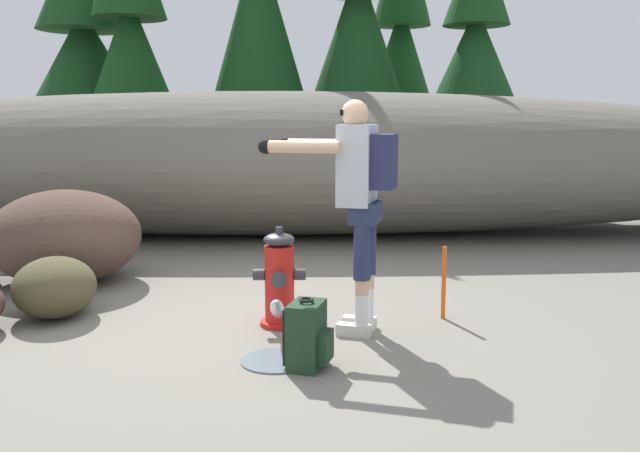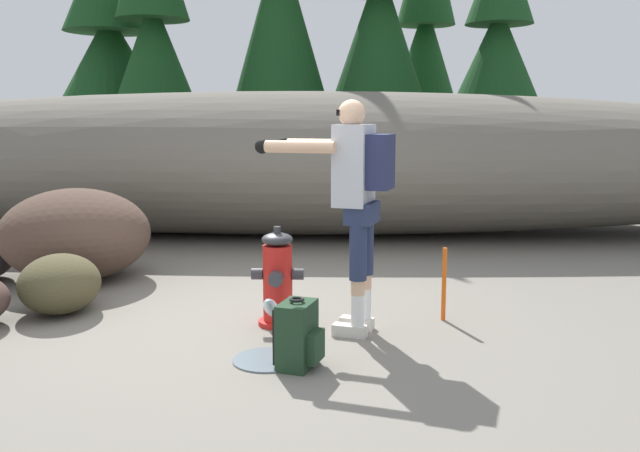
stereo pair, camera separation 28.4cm
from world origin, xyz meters
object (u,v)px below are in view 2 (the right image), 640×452
object	(u,v)px
fire_hydrant	(278,280)
spare_backpack	(298,336)
boulder_mid	(60,284)
utility_worker	(354,187)
survey_stake	(444,284)
boulder_large	(76,234)

from	to	relation	value
fire_hydrant	spare_backpack	bearing A→B (deg)	-76.93
fire_hydrant	spare_backpack	size ratio (longest dim) A/B	1.69
fire_hydrant	boulder_mid	distance (m)	1.90
utility_worker	survey_stake	xyz separation A→B (m)	(0.74, 0.34, -0.82)
utility_worker	boulder_large	bearing A→B (deg)	-13.60
spare_backpack	boulder_large	bearing A→B (deg)	152.15
utility_worker	boulder_mid	bearing A→B (deg)	6.16
boulder_large	utility_worker	bearing A→B (deg)	-30.88
boulder_large	boulder_mid	world-z (taller)	boulder_large
utility_worker	boulder_mid	distance (m)	2.66
utility_worker	survey_stake	distance (m)	1.16
boulder_large	boulder_mid	size ratio (longest dim) A/B	1.80
survey_stake	boulder_large	bearing A→B (deg)	159.47
spare_backpack	survey_stake	distance (m)	1.56
boulder_mid	fire_hydrant	bearing A→B (deg)	-9.22
fire_hydrant	boulder_large	xyz separation A→B (m)	(-2.17, 1.47, 0.10)
spare_backpack	fire_hydrant	bearing A→B (deg)	120.27
fire_hydrant	boulder_mid	xyz separation A→B (m)	(-1.87, 0.30, -0.12)
boulder_mid	spare_backpack	bearing A→B (deg)	-30.40
boulder_large	boulder_mid	bearing A→B (deg)	-75.40
spare_backpack	survey_stake	bearing A→B (deg)	61.08
boulder_large	spare_backpack	bearing A→B (deg)	-45.06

